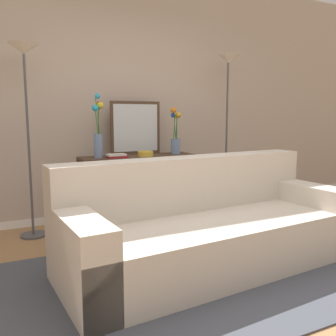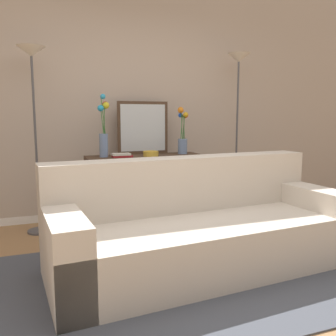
# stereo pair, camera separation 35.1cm
# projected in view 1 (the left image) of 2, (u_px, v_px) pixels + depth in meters

# --- Properties ---
(ground_plane) EXTENTS (16.00, 16.00, 0.02)m
(ground_plane) POSITION_uv_depth(u_px,v_px,m) (224.00, 292.00, 2.58)
(ground_plane) COLOR #9E754C
(back_wall) EXTENTS (12.00, 0.15, 2.96)m
(back_wall) POSITION_uv_depth(u_px,v_px,m) (118.00, 95.00, 4.40)
(back_wall) COLOR white
(back_wall) RESTS_ON ground
(area_rug) EXTENTS (3.22, 1.84, 0.01)m
(area_rug) POSITION_uv_depth(u_px,v_px,m) (217.00, 272.00, 2.88)
(area_rug) COLOR #474C56
(area_rug) RESTS_ON ground
(couch) EXTENTS (2.46, 1.09, 0.88)m
(couch) POSITION_uv_depth(u_px,v_px,m) (207.00, 229.00, 2.98)
(couch) COLOR beige
(couch) RESTS_ON ground
(console_table) EXTENTS (1.33, 0.38, 0.78)m
(console_table) POSITION_uv_depth(u_px,v_px,m) (138.00, 176.00, 4.19)
(console_table) COLOR #473323
(console_table) RESTS_ON ground
(floor_lamp_left) EXTENTS (0.28, 0.28, 1.92)m
(floor_lamp_left) POSITION_uv_depth(u_px,v_px,m) (26.00, 87.00, 3.54)
(floor_lamp_left) COLOR #4C4C51
(floor_lamp_left) RESTS_ON ground
(floor_lamp_right) EXTENTS (0.28, 0.28, 1.98)m
(floor_lamp_right) POSITION_uv_depth(u_px,v_px,m) (228.00, 90.00, 4.57)
(floor_lamp_right) COLOR #4C4C51
(floor_lamp_right) RESTS_ON ground
(wall_mirror) EXTENTS (0.61, 0.02, 0.62)m
(wall_mirror) POSITION_uv_depth(u_px,v_px,m) (136.00, 128.00, 4.27)
(wall_mirror) COLOR #473323
(wall_mirror) RESTS_ON console_table
(vase_tall_flowers) EXTENTS (0.13, 0.11, 0.68)m
(vase_tall_flowers) POSITION_uv_depth(u_px,v_px,m) (98.00, 130.00, 3.88)
(vase_tall_flowers) COLOR #6B84AD
(vase_tall_flowers) RESTS_ON console_table
(vase_short_flowers) EXTENTS (0.13, 0.11, 0.55)m
(vase_short_flowers) POSITION_uv_depth(u_px,v_px,m) (176.00, 135.00, 4.31)
(vase_short_flowers) COLOR #6B84AD
(vase_short_flowers) RESTS_ON console_table
(fruit_bowl) EXTENTS (0.17, 0.17, 0.06)m
(fruit_bowl) POSITION_uv_depth(u_px,v_px,m) (146.00, 154.00, 4.06)
(fruit_bowl) COLOR gold
(fruit_bowl) RESTS_ON console_table
(book_stack) EXTENTS (0.22, 0.13, 0.04)m
(book_stack) POSITION_uv_depth(u_px,v_px,m) (117.00, 156.00, 3.92)
(book_stack) COLOR maroon
(book_stack) RESTS_ON console_table
(book_row_under_console) EXTENTS (0.43, 0.18, 0.13)m
(book_row_under_console) POSITION_uv_depth(u_px,v_px,m) (111.00, 220.00, 4.11)
(book_row_under_console) COLOR #6B3360
(book_row_under_console) RESTS_ON ground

